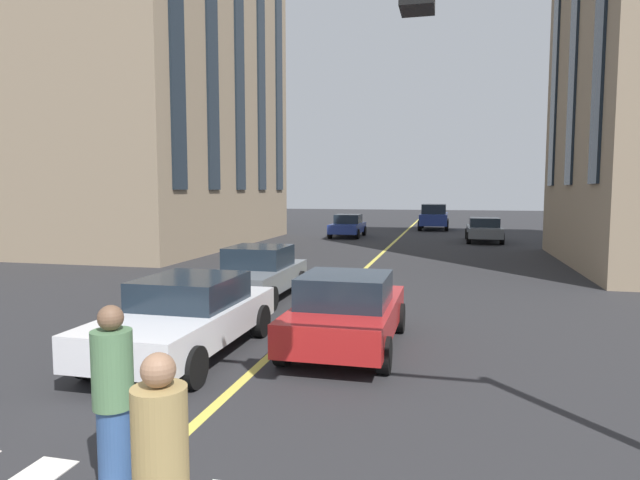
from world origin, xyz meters
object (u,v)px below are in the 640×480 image
object	(u,v)px
pedestrian_far	(114,401)
car_red_parked_b	(347,311)
car_grey_parked_a	(484,229)
car_blue_oncoming	(348,226)
car_blue_near	(434,216)
car_grey_far	(257,273)
car_white_mid	(187,315)

from	to	relation	value
pedestrian_far	car_red_parked_b	bearing A→B (deg)	-13.20
car_grey_parked_a	car_red_parked_b	bearing A→B (deg)	170.58
car_blue_oncoming	pedestrian_far	bearing A→B (deg)	-173.74
car_blue_near	car_grey_far	xyz separation A→B (m)	(-27.33, 3.83, -0.27)
car_grey_far	pedestrian_far	world-z (taller)	pedestrian_far
car_blue_oncoming	car_grey_far	world-z (taller)	same
car_grey_parked_a	car_white_mid	distance (m)	24.06
car_grey_parked_a	car_blue_oncoming	size ratio (longest dim) A/B	1.13
car_white_mid	car_blue_near	bearing A→B (deg)	-5.85
car_grey_parked_a	car_blue_oncoming	distance (m)	8.17
car_grey_parked_a	car_white_mid	world-z (taller)	same
car_blue_oncoming	pedestrian_far	distance (m)	28.91
car_blue_oncoming	car_grey_far	distance (m)	19.55
pedestrian_far	car_grey_parked_a	bearing A→B (deg)	-10.15
car_blue_oncoming	car_white_mid	bearing A→B (deg)	-176.01
car_red_parked_b	car_blue_oncoming	size ratio (longest dim) A/B	1.00
car_blue_near	car_red_parked_b	bearing A→B (deg)	178.84
car_red_parked_b	pedestrian_far	world-z (taller)	pedestrian_far
car_red_parked_b	car_blue_oncoming	world-z (taller)	same
pedestrian_far	car_white_mid	bearing A→B (deg)	18.81
car_blue_oncoming	car_grey_far	size ratio (longest dim) A/B	1.00
car_white_mid	car_grey_far	distance (m)	5.01
car_red_parked_b	car_blue_near	bearing A→B (deg)	-1.16
car_blue_oncoming	car_grey_parked_a	bearing A→B (deg)	-99.17
car_blue_near	pedestrian_far	bearing A→B (deg)	177.07
car_grey_far	car_blue_oncoming	bearing A→B (deg)	3.49
car_white_mid	car_grey_far	xyz separation A→B (m)	(4.99, 0.52, -0.00)
car_red_parked_b	car_grey_parked_a	size ratio (longest dim) A/B	0.89
car_grey_parked_a	pedestrian_far	xyz separation A→B (m)	(-27.44, 4.91, 0.23)
car_white_mid	car_blue_near	world-z (taller)	car_blue_near
car_red_parked_b	pedestrian_far	xyz separation A→B (m)	(-5.28, 1.24, 0.23)
car_red_parked_b	car_grey_far	size ratio (longest dim) A/B	1.00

